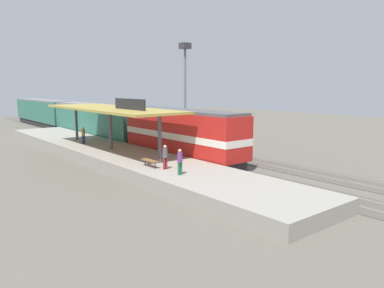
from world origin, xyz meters
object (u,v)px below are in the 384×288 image
object	(u,v)px
passenger_carriage_front	(95,121)
person_boarding	(180,161)
platform_bench	(150,161)
person_waiting	(83,134)
person_walking	(165,156)
light_mast	(185,71)
locomotive	(182,134)
passenger_carriage_rear	(43,112)

from	to	relation	value
passenger_carriage_front	person_boarding	world-z (taller)	passenger_carriage_front
platform_bench	passenger_carriage_front	bearing A→B (deg)	74.83
passenger_carriage_front	person_waiting	distance (m)	10.25
passenger_carriage_front	person_walking	size ratio (longest dim) A/B	11.70
platform_bench	light_mast	size ratio (longest dim) A/B	0.15
person_waiting	locomotive	bearing A→B (deg)	-60.13
passenger_carriage_rear	person_walking	bearing A→B (deg)	-97.22
person_waiting	person_boarding	bearing A→B (deg)	-91.72
platform_bench	passenger_carriage_rear	size ratio (longest dim) A/B	0.08
platform_bench	person_waiting	distance (m)	13.39
person_boarding	passenger_carriage_rear	bearing A→B (deg)	82.83
locomotive	person_walking	bearing A→B (deg)	-135.76
locomotive	person_walking	size ratio (longest dim) A/B	8.44
light_mast	person_waiting	xyz separation A→B (m)	(-13.11, -0.21, -6.54)
locomotive	person_boarding	bearing A→B (deg)	-128.09
passenger_carriage_front	person_walking	distance (m)	24.13
locomotive	passenger_carriage_rear	xyz separation A→B (m)	(0.00, 38.80, -0.10)
platform_bench	passenger_carriage_front	xyz separation A→B (m)	(6.00, 22.12, 0.97)
platform_bench	person_boarding	distance (m)	3.34
person_walking	locomotive	bearing A→B (deg)	44.24
locomotive	person_waiting	distance (m)	10.68
light_mast	person_walking	size ratio (longest dim) A/B	6.84
light_mast	locomotive	bearing A→B (deg)	-129.53
platform_bench	light_mast	world-z (taller)	light_mast
light_mast	person_waiting	bearing A→B (deg)	-179.08
locomotive	platform_bench	bearing A→B (deg)	-145.51
locomotive	light_mast	distance (m)	13.64
passenger_carriage_front	light_mast	size ratio (longest dim) A/B	1.71
passenger_carriage_front	light_mast	xyz separation A→B (m)	(7.80, -8.55, 6.08)
person_waiting	person_boarding	size ratio (longest dim) A/B	1.00
locomotive	person_walking	world-z (taller)	locomotive
platform_bench	locomotive	size ratio (longest dim) A/B	0.12
platform_bench	person_boarding	bearing A→B (deg)	-86.69
locomotive	person_boarding	size ratio (longest dim) A/B	8.44
passenger_carriage_front	platform_bench	bearing A→B (deg)	-105.17
platform_bench	locomotive	world-z (taller)	locomotive
passenger_carriage_rear	passenger_carriage_front	bearing A→B (deg)	-90.00
passenger_carriage_front	locomotive	bearing A→B (deg)	-90.00
person_waiting	passenger_carriage_rear	bearing A→B (deg)	79.82
passenger_carriage_front	passenger_carriage_rear	distance (m)	20.80
person_waiting	person_boarding	world-z (taller)	same
platform_bench	person_walking	distance (m)	1.49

